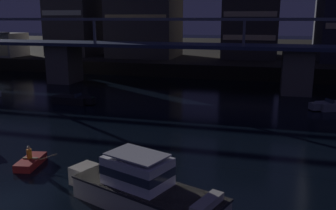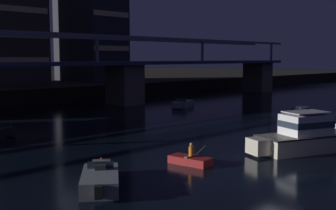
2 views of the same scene
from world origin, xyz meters
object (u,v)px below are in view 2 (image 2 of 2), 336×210
speedboat_mid_right (100,179)px  speedboat_mid_left (303,113)px  dinghy_with_paddler (190,160)px  cabin_cruiser_near_left (309,136)px  river_bridge (10,77)px  tower_central (4,24)px  speedboat_near_right (183,104)px

speedboat_mid_right → speedboat_mid_left: bearing=9.8°
speedboat_mid_left → dinghy_with_paddler: 24.72m
cabin_cruiser_near_left → dinghy_with_paddler: (-8.73, 3.21, -0.77)m
dinghy_with_paddler → river_bridge: bearing=86.5°
river_bridge → tower_central: 26.22m
speedboat_near_right → dinghy_with_paddler: bearing=-135.3°
cabin_cruiser_near_left → speedboat_mid_left: bearing=29.1°
tower_central → cabin_cruiser_near_left: tower_central is taller
speedboat_mid_left → speedboat_mid_right: (-30.73, -5.30, 0.00)m
tower_central → dinghy_with_paddler: size_ratio=7.35×
river_bridge → cabin_cruiser_near_left: bearing=-77.9°
cabin_cruiser_near_left → speedboat_mid_right: size_ratio=1.98×
river_bridge → tower_central: (9.44, 23.20, 7.77)m
tower_central → cabin_cruiser_near_left: 56.77m
cabin_cruiser_near_left → speedboat_mid_right: bearing=168.0°
river_bridge → speedboat_near_right: 21.63m
tower_central → speedboat_mid_left: (12.92, -47.06, -11.72)m
speedboat_near_right → speedboat_mid_right: 35.17m
river_bridge → dinghy_with_paddler: size_ratio=37.87×
river_bridge → cabin_cruiser_near_left: (6.95, -32.43, -3.31)m
speedboat_mid_left → dinghy_with_paddler: size_ratio=1.62×
cabin_cruiser_near_left → speedboat_mid_left: (15.40, 8.56, -0.64)m
tower_central → dinghy_with_paddler: 54.90m
tower_central → speedboat_near_right: tower_central is taller
speedboat_mid_right → speedboat_near_right: bearing=37.0°
speedboat_near_right → speedboat_mid_right: size_ratio=1.07×
cabin_cruiser_near_left → dinghy_with_paddler: 9.34m
speedboat_near_right → speedboat_mid_right: (-28.08, -21.17, 0.00)m
speedboat_near_right → speedboat_mid_left: (2.65, -15.88, 0.00)m
tower_central → cabin_cruiser_near_left: (-2.48, -55.62, -11.09)m
tower_central → speedboat_near_right: bearing=-71.8°
river_bridge → cabin_cruiser_near_left: river_bridge is taller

